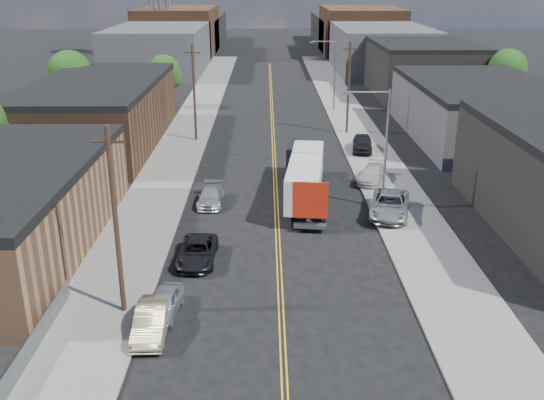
{
  "coord_description": "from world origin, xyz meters",
  "views": [
    {
      "loc": [
        -0.75,
        -17.68,
        16.54
      ],
      "look_at": [
        -0.38,
        20.09,
        2.5
      ],
      "focal_mm": 40.0,
      "sensor_mm": 36.0,
      "label": 1
    }
  ],
  "objects_px": {
    "car_left_a": "(164,303)",
    "car_right_lot_c": "(362,143)",
    "semi_truck": "(304,173)",
    "car_left_b": "(151,321)",
    "car_left_d": "(211,196)",
    "car_right_lot_b": "(372,174)",
    "car_left_c": "(197,252)",
    "car_right_lot_a": "(390,205)"
  },
  "relations": [
    {
      "from": "semi_truck",
      "to": "car_left_b",
      "type": "height_order",
      "value": "semi_truck"
    },
    {
      "from": "car_left_a",
      "to": "car_right_lot_b",
      "type": "xyz_separation_m",
      "value": [
        14.27,
        21.12,
        0.17
      ]
    },
    {
      "from": "car_left_c",
      "to": "car_left_d",
      "type": "bearing_deg",
      "value": 91.19
    },
    {
      "from": "car_left_a",
      "to": "car_left_b",
      "type": "height_order",
      "value": "car_left_b"
    },
    {
      "from": "car_left_b",
      "to": "car_right_lot_b",
      "type": "height_order",
      "value": "car_right_lot_b"
    },
    {
      "from": "car_left_d",
      "to": "car_right_lot_b",
      "type": "height_order",
      "value": "car_right_lot_b"
    },
    {
      "from": "car_right_lot_c",
      "to": "car_left_a",
      "type": "bearing_deg",
      "value": -107.91
    },
    {
      "from": "car_left_d",
      "to": "car_right_lot_a",
      "type": "xyz_separation_m",
      "value": [
        13.21,
        -2.79,
        0.31
      ]
    },
    {
      "from": "car_right_lot_a",
      "to": "car_right_lot_c",
      "type": "height_order",
      "value": "car_right_lot_c"
    },
    {
      "from": "car_left_b",
      "to": "car_left_a",
      "type": "bearing_deg",
      "value": 77.93
    },
    {
      "from": "car_left_b",
      "to": "car_right_lot_b",
      "type": "relative_size",
      "value": 0.94
    },
    {
      "from": "car_left_a",
      "to": "car_right_lot_c",
      "type": "distance_m",
      "value": 33.95
    },
    {
      "from": "semi_truck",
      "to": "car_left_b",
      "type": "relative_size",
      "value": 3.29
    },
    {
      "from": "car_left_a",
      "to": "car_left_c",
      "type": "relative_size",
      "value": 0.78
    },
    {
      "from": "semi_truck",
      "to": "car_left_b",
      "type": "distance_m",
      "value": 21.11
    },
    {
      "from": "car_right_lot_a",
      "to": "car_right_lot_b",
      "type": "xyz_separation_m",
      "value": [
        0.0,
        7.74,
        -0.14
      ]
    },
    {
      "from": "car_right_lot_a",
      "to": "semi_truck",
      "type": "bearing_deg",
      "value": 159.97
    },
    {
      "from": "car_left_b",
      "to": "car_left_c",
      "type": "distance_m",
      "value": 8.12
    },
    {
      "from": "car_right_lot_b",
      "to": "car_right_lot_c",
      "type": "relative_size",
      "value": 0.96
    },
    {
      "from": "car_left_d",
      "to": "car_right_lot_b",
      "type": "xyz_separation_m",
      "value": [
        13.21,
        4.95,
        0.17
      ]
    },
    {
      "from": "car_left_a",
      "to": "car_left_c",
      "type": "distance_m",
      "value": 6.26
    },
    {
      "from": "car_left_d",
      "to": "car_right_lot_b",
      "type": "bearing_deg",
      "value": 22.65
    },
    {
      "from": "car_left_a",
      "to": "car_right_lot_c",
      "type": "bearing_deg",
      "value": 70.63
    },
    {
      "from": "semi_truck",
      "to": "car_right_lot_a",
      "type": "distance_m",
      "value": 7.3
    },
    {
      "from": "semi_truck",
      "to": "car_left_d",
      "type": "distance_m",
      "value": 7.46
    },
    {
      "from": "car_left_c",
      "to": "car_right_lot_c",
      "type": "bearing_deg",
      "value": 61.66
    },
    {
      "from": "semi_truck",
      "to": "car_right_lot_a",
      "type": "xyz_separation_m",
      "value": [
        6.0,
        -4.01,
        -1.11
      ]
    },
    {
      "from": "car_left_c",
      "to": "car_right_lot_b",
      "type": "xyz_separation_m",
      "value": [
        13.2,
        14.95,
        0.15
      ]
    },
    {
      "from": "car_left_d",
      "to": "car_right_lot_c",
      "type": "xyz_separation_m",
      "value": [
        13.78,
        14.37,
        0.32
      ]
    },
    {
      "from": "car_left_b",
      "to": "car_left_d",
      "type": "bearing_deg",
      "value": 83.81
    },
    {
      "from": "car_left_a",
      "to": "car_right_lot_c",
      "type": "relative_size",
      "value": 0.79
    },
    {
      "from": "car_left_a",
      "to": "car_right_lot_c",
      "type": "height_order",
      "value": "car_right_lot_c"
    },
    {
      "from": "car_left_d",
      "to": "car_right_lot_a",
      "type": "height_order",
      "value": "car_right_lot_a"
    },
    {
      "from": "car_left_b",
      "to": "car_right_lot_b",
      "type": "xyz_separation_m",
      "value": [
        14.6,
        22.95,
        0.11
      ]
    },
    {
      "from": "car_left_d",
      "to": "car_right_lot_a",
      "type": "relative_size",
      "value": 0.76
    },
    {
      "from": "car_left_b",
      "to": "car_left_c",
      "type": "bearing_deg",
      "value": 78.3
    },
    {
      "from": "semi_truck",
      "to": "car_left_c",
      "type": "height_order",
      "value": "semi_truck"
    },
    {
      "from": "car_left_b",
      "to": "car_left_d",
      "type": "height_order",
      "value": "car_left_b"
    },
    {
      "from": "car_left_d",
      "to": "car_right_lot_b",
      "type": "distance_m",
      "value": 14.11
    },
    {
      "from": "semi_truck",
      "to": "car_right_lot_c",
      "type": "bearing_deg",
      "value": 70.18
    },
    {
      "from": "car_left_a",
      "to": "car_right_lot_a",
      "type": "height_order",
      "value": "car_right_lot_a"
    },
    {
      "from": "car_right_lot_a",
      "to": "car_right_lot_b",
      "type": "height_order",
      "value": "car_right_lot_a"
    }
  ]
}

